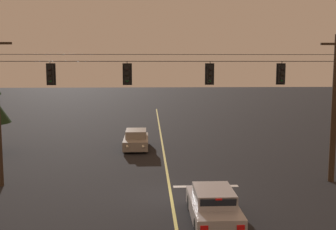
# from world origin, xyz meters

# --- Properties ---
(ground_plane) EXTENTS (180.00, 180.00, 0.00)m
(ground_plane) POSITION_xyz_m (0.00, 0.00, 0.00)
(ground_plane) COLOR black
(lane_centre_stripe) EXTENTS (0.14, 60.00, 0.01)m
(lane_centre_stripe) POSITION_xyz_m (0.00, 8.07, 0.00)
(lane_centre_stripe) COLOR #D1C64C
(lane_centre_stripe) RESTS_ON ground
(stop_bar_paint) EXTENTS (3.40, 0.36, 0.01)m
(stop_bar_paint) POSITION_xyz_m (1.90, 1.47, 0.00)
(stop_bar_paint) COLOR silver
(stop_bar_paint) RESTS_ON ground
(signal_span_assembly) EXTENTS (19.43, 0.32, 7.87)m
(signal_span_assembly) POSITION_xyz_m (0.00, 2.07, 4.09)
(signal_span_assembly) COLOR #38281C
(signal_span_assembly) RESTS_ON ground
(traffic_light_leftmost) EXTENTS (0.48, 0.41, 1.22)m
(traffic_light_leftmost) POSITION_xyz_m (-6.05, 2.05, 5.81)
(traffic_light_leftmost) COLOR black
(traffic_light_left_inner) EXTENTS (0.48, 0.41, 1.22)m
(traffic_light_left_inner) POSITION_xyz_m (-2.15, 2.05, 5.81)
(traffic_light_left_inner) COLOR black
(traffic_light_centre) EXTENTS (0.48, 0.41, 1.22)m
(traffic_light_centre) POSITION_xyz_m (2.13, 2.05, 5.81)
(traffic_light_centre) COLOR black
(traffic_light_right_inner) EXTENTS (0.48, 0.41, 1.22)m
(traffic_light_right_inner) POSITION_xyz_m (5.90, 2.05, 5.81)
(traffic_light_right_inner) COLOR black
(car_waiting_near_lane) EXTENTS (1.80, 4.33, 1.39)m
(car_waiting_near_lane) POSITION_xyz_m (1.53, -3.31, 0.65)
(car_waiting_near_lane) COLOR #A5A5AD
(car_waiting_near_lane) RESTS_ON ground
(car_oncoming_lead) EXTENTS (1.80, 4.42, 1.39)m
(car_oncoming_lead) POSITION_xyz_m (-2.02, 11.36, 0.65)
(car_oncoming_lead) COLOR gray
(car_oncoming_lead) RESTS_ON ground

